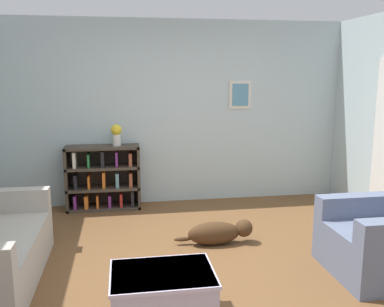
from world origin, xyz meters
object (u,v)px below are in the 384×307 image
at_px(bookshelf, 104,178).
at_px(coffee_table, 163,295).
at_px(dog, 219,232).
at_px(vase, 116,134).

relative_size(bookshelf, coffee_table, 1.29).
distance_m(bookshelf, dog, 2.01).
xyz_separation_m(coffee_table, vase, (-0.35, 2.89, 0.83)).
bearing_deg(vase, dog, -53.70).
height_order(coffee_table, dog, coffee_table).
relative_size(bookshelf, vase, 3.44).
bearing_deg(coffee_table, vase, 96.82).
height_order(bookshelf, coffee_table, bookshelf).
xyz_separation_m(bookshelf, coffee_table, (0.54, -2.91, -0.21)).
bearing_deg(bookshelf, coffee_table, -79.51).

